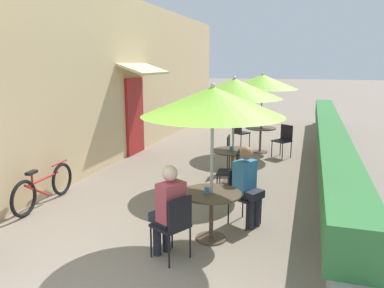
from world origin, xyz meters
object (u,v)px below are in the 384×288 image
Objects in this scene: patio_table_near at (211,204)px; patio_table_far at (260,134)px; coffee_cup_mid at (231,149)px; patio_umbrella_far at (262,82)px; cafe_chair_mid_right at (232,169)px; cafe_chair_far_left at (284,138)px; cafe_chair_near_right at (241,192)px; coffee_cup_far at (261,127)px; seated_patron_near_left at (168,207)px; patio_umbrella_near at (213,101)px; patio_table_mid at (233,158)px; bicycle_leaning at (44,187)px; patio_umbrella_mid at (234,89)px; cafe_chair_near_left at (174,222)px; coffee_cup_near at (207,190)px; cafe_chair_mid_left at (233,151)px; seated_patron_near_right at (247,183)px; cafe_chair_far_right at (239,131)px.

patio_table_near is 1.00× the size of patio_table_far.
coffee_cup_mid is 3.32m from patio_umbrella_far.
cafe_chair_far_left is (0.72, 3.40, 0.00)m from cafe_chair_mid_right.
patio_table_near is 0.98× the size of cafe_chair_near_right.
coffee_cup_far is (0.24, 2.98, 0.00)m from coffee_cup_mid.
seated_patron_near_left is at bearing 115.03° from cafe_chair_far_left.
patio_umbrella_near reaches higher than patio_table_mid.
coffee_cup_mid is at bearing 106.65° from cafe_chair_far_left.
cafe_chair_mid_right reaches higher than bicycle_leaning.
patio_umbrella_far is (0.19, 3.01, 0.00)m from patio_umbrella_mid.
patio_umbrella_near reaches higher than cafe_chair_mid_right.
patio_table_mid is 9.46× the size of coffee_cup_far.
patio_umbrella_far is at bearing 26.44° from cafe_chair_near_left.
cafe_chair_near_right is at bearing -166.82° from cafe_chair_mid_right.
patio_umbrella_far is 2.57× the size of cafe_chair_far_left.
coffee_cup_mid is at bearing -94.52° from coffee_cup_far.
cafe_chair_mid_left is at bearing 95.39° from coffee_cup_near.
patio_umbrella_near is 24.84× the size of coffee_cup_near.
seated_patron_near_right is at bearing -84.92° from patio_umbrella_far.
cafe_chair_far_right is (-1.12, 5.39, -0.17)m from seated_patron_near_right.
seated_patron_near_left is 1.44× the size of cafe_chair_far_left.
cafe_chair_far_left is 1.54m from cafe_chair_far_right.
cafe_chair_mid_left and cafe_chair_far_left have the same top height.
patio_umbrella_near is at bearing 45.40° from coffee_cup_near.
seated_patron_near_right reaches higher than cafe_chair_mid_right.
coffee_cup_far is at bearing 90.24° from patio_table_near.
seated_patron_near_left reaches higher than cafe_chair_mid_right.
coffee_cup_near is (0.35, 0.60, 0.06)m from seated_patron_near_left.
coffee_cup_near is (0.25, 0.66, 0.24)m from cafe_chair_near_left.
coffee_cup_near and coffee_cup_far have the same top height.
seated_patron_near_right is 4.65m from cafe_chair_far_left.
patio_umbrella_mid is 3.14m from cafe_chair_far_left.
coffee_cup_near is 3.49m from cafe_chair_mid_left.
seated_patron_near_right reaches higher than coffee_cup_near.
patio_umbrella_far is (0.21, 3.07, 1.24)m from coffee_cup_mid.
cafe_chair_far_left is at bearing 48.65° from bicycle_leaning.
patio_table_mid is at bearing 69.07° from coffee_cup_mid.
seated_patron_near_left is 1.54m from cafe_chair_near_right.
patio_table_mid is at bearing -133.72° from seated_patron_near_right.
patio_umbrella_far is at bearing 55.77° from bicycle_leaning.
cafe_chair_near_left is at bearing -91.09° from patio_umbrella_mid.
patio_table_far is 0.49× the size of bicycle_leaning.
cafe_chair_far_left is (0.86, 2.64, -0.02)m from patio_table_mid.
patio_umbrella_mid is at bearing 106.71° from cafe_chair_far_left.
patio_umbrella_near is at bearing -2.64° from seated_patron_near_left.
seated_patron_near_left reaches higher than patio_table_far.
coffee_cup_far is 6.09m from bicycle_leaning.
cafe_chair_near_left is at bearing -91.09° from patio_table_mid.
patio_umbrella_near reaches higher than coffee_cup_mid.
patio_umbrella_near is 1.30× the size of bicycle_leaning.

